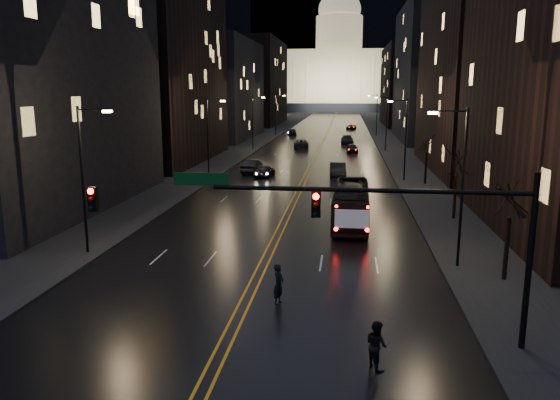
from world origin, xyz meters
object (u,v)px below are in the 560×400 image
(traffic_signal, at_px, (379,219))
(pedestrian_a, at_px, (279,284))
(bus, at_px, (351,204))
(pedestrian_b, at_px, (376,345))
(receding_car_a, at_px, (338,170))
(oncoming_car_b, at_px, (252,166))
(oncoming_car_a, at_px, (264,171))

(traffic_signal, relative_size, pedestrian_a, 8.87)
(bus, height_order, pedestrian_b, bus)
(receding_car_a, relative_size, pedestrian_a, 2.63)
(oncoming_car_b, bearing_deg, pedestrian_b, 106.88)
(bus, relative_size, pedestrian_b, 5.88)
(pedestrian_b, bearing_deg, bus, -30.49)
(pedestrian_a, distance_m, pedestrian_b, 7.02)
(traffic_signal, relative_size, oncoming_car_b, 3.46)
(oncoming_car_b, relative_size, receding_car_a, 0.98)
(traffic_signal, bearing_deg, bus, 92.43)
(oncoming_car_a, distance_m, pedestrian_a, 38.26)
(oncoming_car_a, bearing_deg, traffic_signal, 111.35)
(traffic_signal, distance_m, bus, 20.18)
(bus, distance_m, pedestrian_a, 16.61)
(oncoming_car_b, xyz_separation_m, receding_car_a, (10.48, -2.38, 0.02))
(oncoming_car_a, height_order, oncoming_car_b, oncoming_car_b)
(traffic_signal, bearing_deg, pedestrian_a, 140.14)
(oncoming_car_b, xyz_separation_m, pedestrian_a, (8.40, -40.94, 0.15))
(receding_car_a, distance_m, pedestrian_b, 44.20)
(traffic_signal, xyz_separation_m, oncoming_car_a, (-10.64, 41.32, -4.37))
(oncoming_car_a, bearing_deg, pedestrian_a, 106.44)
(oncoming_car_b, bearing_deg, receding_car_a, 168.89)
(oncoming_car_b, bearing_deg, traffic_signal, 107.60)
(bus, bearing_deg, traffic_signal, -86.37)
(traffic_signal, xyz_separation_m, oncoming_car_b, (-12.70, 44.53, -4.28))
(bus, distance_m, receding_car_a, 22.37)
(receding_car_a, height_order, pedestrian_b, pedestrian_b)
(bus, height_order, oncoming_car_b, bus)
(traffic_signal, distance_m, oncoming_car_b, 46.50)
(pedestrian_b, bearing_deg, receding_car_a, -29.74)
(pedestrian_a, xyz_separation_m, pedestrian_b, (4.24, -5.59, -0.06))
(oncoming_car_b, distance_m, receding_car_a, 10.75)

